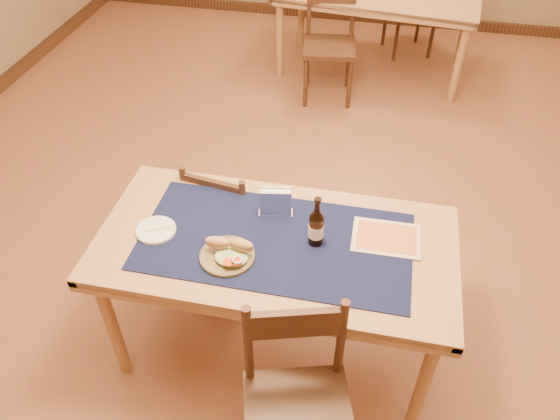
% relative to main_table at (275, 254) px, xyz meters
% --- Properties ---
extents(room, '(6.04, 7.04, 2.84)m').
position_rel_main_table_xyz_m(room, '(0.00, 0.80, 0.73)').
color(room, brown).
rests_on(room, ground).
extents(main_table, '(1.60, 0.80, 0.75)m').
position_rel_main_table_xyz_m(main_table, '(0.00, 0.00, 0.00)').
color(main_table, '#9E724A').
rests_on(main_table, ground).
extents(placemat, '(1.20, 0.60, 0.01)m').
position_rel_main_table_xyz_m(placemat, '(0.00, 0.00, 0.09)').
color(placemat, '#0F1239').
rests_on(placemat, main_table).
extents(baseboard, '(6.00, 7.00, 0.10)m').
position_rel_main_table_xyz_m(baseboard, '(0.00, 0.80, -0.62)').
color(baseboard, '#422917').
rests_on(baseboard, ground).
extents(back_table, '(1.79, 1.03, 0.75)m').
position_rel_main_table_xyz_m(back_table, '(0.23, 3.13, 0.00)').
color(back_table, '#9E724A').
rests_on(back_table, ground).
extents(chair_main_far, '(0.44, 0.44, 0.83)m').
position_rel_main_table_xyz_m(chair_main_far, '(-0.37, 0.44, -0.24)').
color(chair_main_far, '#422917').
rests_on(chair_main_far, ground).
extents(chair_main_near, '(0.52, 0.52, 0.91)m').
position_rel_main_table_xyz_m(chair_main_near, '(0.22, -0.60, -0.19)').
color(chair_main_near, '#422917').
rests_on(chair_main_near, ground).
extents(chair_back_near, '(0.48, 0.48, 0.92)m').
position_rel_main_table_xyz_m(chair_back_near, '(-0.11, 2.63, -0.19)').
color(chair_back_near, '#422917').
rests_on(chair_back_near, ground).
extents(chair_back_far, '(0.53, 0.53, 0.89)m').
position_rel_main_table_xyz_m(chair_back_far, '(0.56, 3.59, -0.20)').
color(chair_back_far, '#422917').
rests_on(chair_back_far, ground).
extents(sandwich_plate, '(0.24, 0.24, 0.09)m').
position_rel_main_table_xyz_m(sandwich_plate, '(-0.17, -0.14, 0.11)').
color(sandwich_plate, brown).
rests_on(sandwich_plate, placemat).
extents(side_plate, '(0.18, 0.18, 0.02)m').
position_rel_main_table_xyz_m(side_plate, '(-0.54, -0.05, 0.10)').
color(side_plate, silver).
rests_on(side_plate, placemat).
extents(fork, '(0.12, 0.08, 0.00)m').
position_rel_main_table_xyz_m(fork, '(-0.51, -0.04, 0.10)').
color(fork, '#96D675').
rests_on(fork, side_plate).
extents(beer_bottle, '(0.07, 0.07, 0.25)m').
position_rel_main_table_xyz_m(beer_bottle, '(0.17, 0.03, 0.18)').
color(beer_bottle, '#44200C').
rests_on(beer_bottle, placemat).
extents(napkin_holder, '(0.17, 0.08, 0.14)m').
position_rel_main_table_xyz_m(napkin_holder, '(-0.04, 0.18, 0.15)').
color(napkin_holder, silver).
rests_on(napkin_holder, placemat).
extents(menu_card, '(0.31, 0.23, 0.01)m').
position_rel_main_table_xyz_m(menu_card, '(0.48, 0.12, 0.09)').
color(menu_card, beige).
rests_on(menu_card, placemat).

